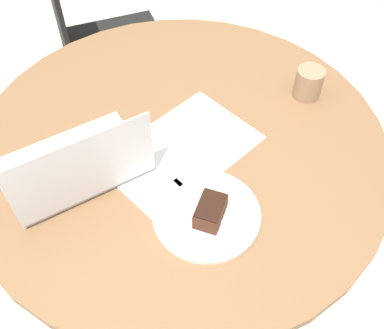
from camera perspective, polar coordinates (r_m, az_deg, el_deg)
The scene contains 9 objects.
ground_plane at distance 1.81m, azimuth -1.09°, elevation -12.10°, with size 12.00×12.00×0.00m, color #B7AD9E.
dining_table at distance 1.33m, azimuth -1.45°, elevation -1.19°, with size 1.12×1.12×0.71m.
chair at distance 1.96m, azimuth -12.08°, elevation 15.18°, with size 0.48×0.48×0.98m.
paper_document at distance 1.18m, azimuth -1.38°, elevation 1.82°, with size 0.44×0.35×0.00m.
plate at distance 1.06m, azimuth 1.84°, elevation -6.34°, with size 0.25×0.25×0.01m.
cake_slice at distance 1.03m, azimuth 2.34°, elevation -5.93°, with size 0.10×0.10×0.05m.
fork at distance 1.08m, azimuth 0.06°, elevation -4.03°, with size 0.06×0.17×0.00m.
coffee_glass at distance 1.35m, azimuth 14.59°, elevation 9.98°, with size 0.08×0.08×0.09m.
laptop at distance 1.14m, azimuth -14.45°, elevation -0.17°, with size 0.34×0.24×0.21m.
Camera 1 is at (-0.37, -0.73, 1.61)m, focal length 42.00 mm.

